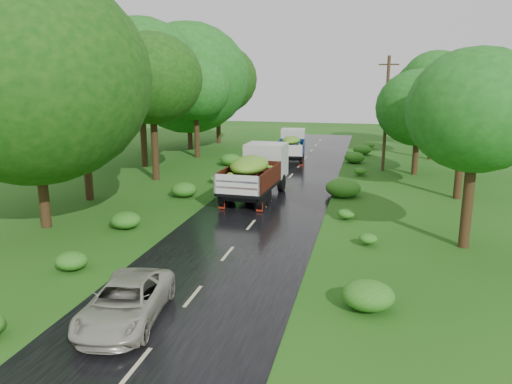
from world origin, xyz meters
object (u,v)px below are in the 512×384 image
(truck_far, at_px, (292,144))
(car, at_px, (126,302))
(truck_near, at_px, (257,170))
(utility_pole, at_px, (386,113))

(truck_far, xyz_separation_m, car, (-0.31, -28.47, -0.76))
(truck_near, bearing_deg, car, -88.26)
(truck_near, bearing_deg, utility_pole, 57.34)
(truck_near, relative_size, utility_pole, 0.84)
(car, distance_m, utility_pole, 26.90)
(car, bearing_deg, truck_far, 81.52)
(truck_far, height_order, car, truck_far)
(utility_pole, bearing_deg, truck_near, -110.46)
(truck_near, distance_m, truck_far, 13.05)
(car, xyz_separation_m, utility_pole, (7.60, 25.54, 3.63))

